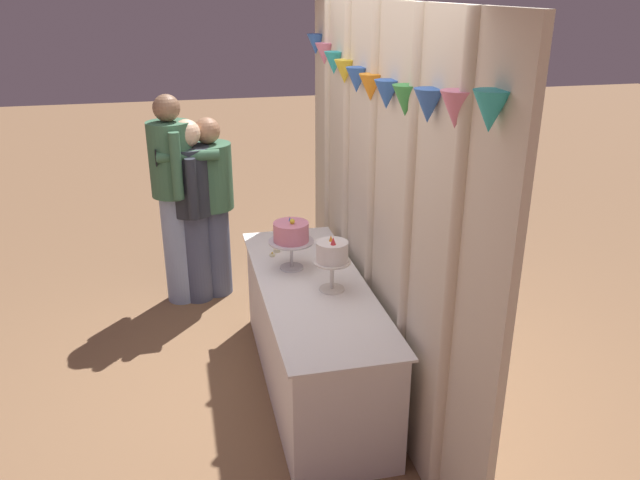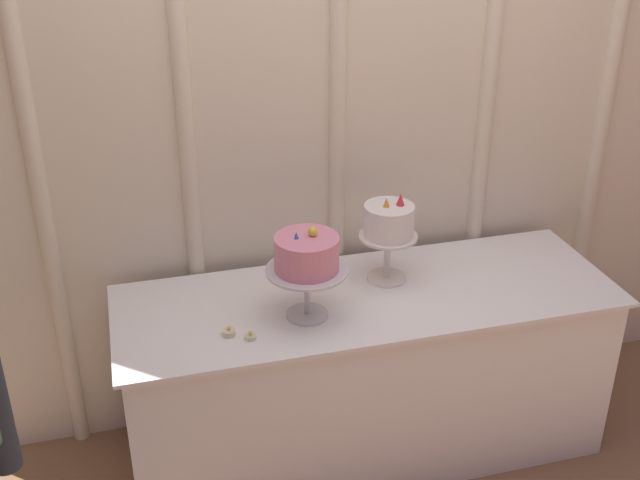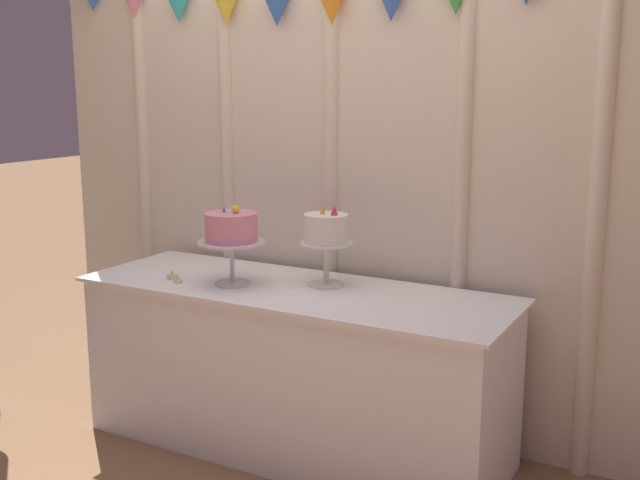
{
  "view_description": "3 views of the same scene",
  "coord_description": "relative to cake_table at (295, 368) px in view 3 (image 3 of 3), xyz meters",
  "views": [
    {
      "loc": [
        3.57,
        -0.67,
        2.54
      ],
      "look_at": [
        -0.19,
        0.19,
        0.98
      ],
      "focal_mm": 35.56,
      "sensor_mm": 36.0,
      "label": 1
    },
    {
      "loc": [
        -0.87,
        -2.39,
        2.32
      ],
      "look_at": [
        -0.2,
        0.09,
        1.03
      ],
      "focal_mm": 43.74,
      "sensor_mm": 36.0,
      "label": 2
    },
    {
      "loc": [
        1.69,
        -2.73,
        1.65
      ],
      "look_at": [
        0.13,
        0.1,
        0.99
      ],
      "focal_mm": 43.05,
      "sensor_mm": 36.0,
      "label": 3
    }
  ],
  "objects": [
    {
      "name": "cake_display_nearright",
      "position": [
        0.11,
        0.1,
        0.62
      ],
      "size": [
        0.23,
        0.23,
        0.37
      ],
      "color": "silver",
      "rests_on": "cake_table"
    },
    {
      "name": "cake_display_nearleft",
      "position": [
        -0.27,
        -0.09,
        0.63
      ],
      "size": [
        0.3,
        0.3,
        0.36
      ],
      "color": "silver",
      "rests_on": "cake_table"
    },
    {
      "name": "tealight_near_left",
      "position": [
        -0.5,
        -0.18,
        0.39
      ],
      "size": [
        0.04,
        0.04,
        0.03
      ],
      "color": "beige",
      "rests_on": "cake_table"
    },
    {
      "name": "cake_table",
      "position": [
        0.0,
        0.0,
        0.0
      ],
      "size": [
        1.97,
        0.68,
        0.76
      ],
      "color": "white",
      "rests_on": "ground_plane"
    },
    {
      "name": "ground_plane",
      "position": [
        0.0,
        -0.1,
        -0.38
      ],
      "size": [
        24.0,
        24.0,
        0.0
      ],
      "primitive_type": "plane",
      "color": "#846042"
    },
    {
      "name": "tealight_far_left",
      "position": [
        -0.57,
        -0.14,
        0.39
      ],
      "size": [
        0.05,
        0.05,
        0.04
      ],
      "color": "beige",
      "rests_on": "cake_table"
    },
    {
      "name": "draped_curtain",
      "position": [
        0.01,
        0.4,
        0.92
      ],
      "size": [
        3.34,
        0.15,
        2.47
      ],
      "color": "beige",
      "rests_on": "ground_plane"
    }
  ]
}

